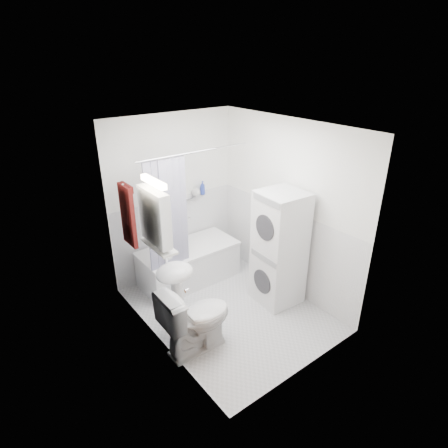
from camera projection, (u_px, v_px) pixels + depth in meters
floor at (228, 309)px, 4.99m from camera, size 2.60×2.60×0.00m
room_walls at (229, 206)px, 4.37m from camera, size 2.60×2.60×2.60m
wainscot at (215, 261)px, 4.95m from camera, size 1.98×2.58×2.58m
door at (187, 291)px, 3.65m from camera, size 0.05×2.00×2.00m
bathtub at (189, 262)px, 5.51m from camera, size 1.43×0.68×0.55m
tub_spout at (187, 216)px, 5.62m from camera, size 0.04×0.12×0.04m
curtain_rod at (196, 152)px, 4.60m from camera, size 1.61×0.02×0.02m
shower_curtain at (169, 216)px, 4.68m from camera, size 0.55×0.02×1.45m
sink at (176, 283)px, 4.30m from camera, size 0.44×0.37×1.04m
medicine_cabinet at (155, 215)px, 3.91m from camera, size 0.13×0.50×0.71m
shelf at (159, 246)px, 4.07m from camera, size 0.18×0.54×0.02m
shower_caddy at (189, 198)px, 5.53m from camera, size 0.22×0.06×0.02m
towel at (128, 214)px, 4.44m from camera, size 0.07×0.32×0.78m
washer_dryer at (279, 249)px, 4.88m from camera, size 0.59×0.59×1.56m
toilet at (196, 319)px, 4.18m from camera, size 0.84×0.48×0.81m
soap_pump at (168, 256)px, 4.38m from camera, size 0.08×0.17×0.08m
shelf_bottle at (165, 247)px, 3.94m from camera, size 0.07×0.18×0.07m
shelf_cup at (153, 237)px, 4.13m from camera, size 0.10×0.09×0.10m
shampoo_a at (196, 192)px, 5.56m from camera, size 0.13×0.17×0.13m
shampoo_b at (203, 192)px, 5.64m from camera, size 0.08×0.21×0.08m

